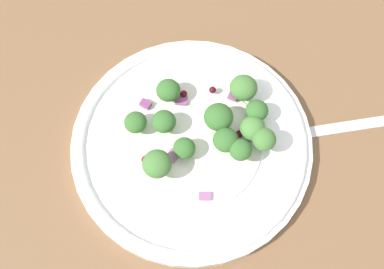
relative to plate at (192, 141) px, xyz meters
The scene contains 26 objects.
ground_plane 2.03cm from the plate, 21.84° to the right, with size 180.00×180.00×2.00cm, color brown.
plate is the anchor object (origin of this frame).
dressing_pool 0.44cm from the plate, 26.57° to the right, with size 14.59×14.59×0.20cm, color white.
broccoli_floret_0 3.77cm from the plate, 164.21° to the left, with size 2.48×2.48×2.51cm.
broccoli_floret_1 7.45cm from the plate, 30.27° to the left, with size 2.36×2.36×2.39cm.
broccoli_floret_2 2.46cm from the plate, 108.57° to the right, with size 2.27×2.27×2.30cm.
broccoli_floret_3 5.74cm from the plate, 13.25° to the right, with size 2.27×2.27×2.29cm.
broccoli_floret_4 5.52cm from the plate, 125.56° to the right, with size 2.92×2.92×2.96cm.
broccoli_floret_5 4.20cm from the plate, ahead, with size 2.58×2.58×2.62cm.
broccoli_floret_6 3.98cm from the plate, 40.22° to the left, with size 3.00×3.00×3.03cm.
broccoli_floret_7 5.87cm from the plate, 125.75° to the left, with size 2.56×2.56×2.59cm.
broccoli_floret_8 7.77cm from the plate, 52.45° to the left, with size 2.92×2.92×2.96cm.
broccoli_floret_9 6.21cm from the plate, behind, with size 2.36×2.36×2.39cm.
broccoli_floret_10 6.50cm from the plate, 14.18° to the left, with size 2.63×2.63×2.67cm.
broccoli_floret_11 7.63cm from the plate, ahead, with size 2.42×2.42×2.45cm.
cranberry_0 5.38cm from the plate, 143.52° to the right, with size 0.91×0.91×0.91cm, color maroon.
cranberry_1 4.97cm from the plate, 14.79° to the left, with size 0.77×0.77×0.77cm, color #4C0A14.
cranberry_2 5.98cm from the plate, 76.64° to the left, with size 0.75×0.75×0.75cm, color #4C0A14.
cranberry_3 5.23cm from the plate, 108.90° to the left, with size 0.81×0.81×0.81cm, color #4C0A14.
onion_bit_0 6.83cm from the plate, 57.18° to the left, with size 1.39×0.94×0.59cm, color #934C84.
onion_bit_1 4.57cm from the plate, 113.30° to the left, with size 0.95×1.26×0.33cm, color #934C84.
onion_bit_2 6.37cm from the plate, 150.33° to the left, with size 1.12×0.81×0.51cm, color #843D75.
onion_bit_3 6.21cm from the plate, ahead, with size 1.36×1.02×0.59cm, color #A35B93.
onion_bit_4 2.75cm from the plate, 127.96° to the right, with size 1.25×1.14×0.45cm, color #A35B93.
onion_bit_5 6.28cm from the plate, 69.41° to the right, with size 0.83×1.21×0.45cm, color #A35B93.
fork 16.33cm from the plate, 15.49° to the left, with size 18.24×7.49×0.50cm.
Camera 1 is at (2.22, -18.95, 48.55)cm, focal length 46.08 mm.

